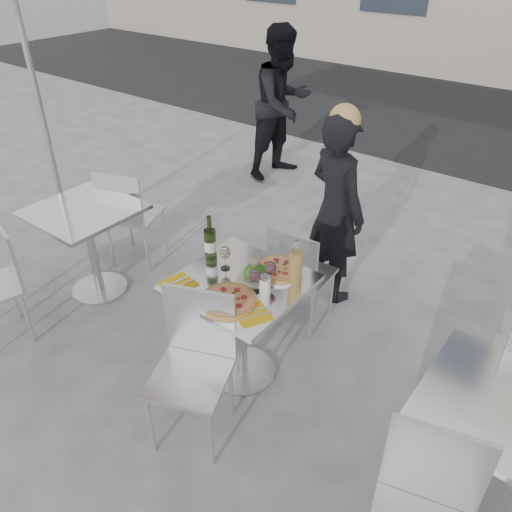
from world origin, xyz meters
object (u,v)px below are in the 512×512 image
Objects in this scene: carafe at (295,266)px; wineglass_red_a at (254,276)px; wineglass_white_a at (225,253)px; main_table at (241,309)px; woman_diner at (336,210)px; wineglass_white_b at (255,261)px; chair_near at (195,355)px; napkin_right at (252,314)px; salad_plate at (256,273)px; chair_far at (298,271)px; side_chair_rnear at (425,509)px; sugar_shaker at (265,284)px; wine_bottle at (210,242)px; wineglass_red_b at (271,269)px; pedestrian_a at (283,104)px; side_table_right at (496,437)px; pizza_near at (228,300)px; side_table_left at (88,233)px; pizza_far at (278,270)px; napkin_left at (178,284)px; side_chair_lfar at (128,211)px.

carafe reaches higher than wineglass_red_a.
main_table is at bearing -16.89° from wineglass_white_a.
woman_diner reaches higher than wineglass_white_b.
chair_near is 3.69× the size of napkin_right.
salad_plate is 0.15m from wineglass_red_a.
chair_far is 1.76m from side_chair_rnear.
sugar_shaker is 0.22m from napkin_right.
chair_far is 2.88× the size of carafe.
wine_bottle reaches higher than main_table.
wine_bottle reaches higher than wineglass_red_b.
wine_bottle is (-0.31, 0.08, 0.32)m from main_table.
pedestrian_a is 15.69× the size of sugar_shaker.
wineglass_white_a is at bearing 178.35° from side_table_right.
chair_near is 0.35m from pizza_near.
chair_far is 1.06m from chair_near.
wineglass_white_a is 0.19m from wineglass_white_b.
napkin_right is at bearing -27.14° from wine_bottle.
wineglass_white_a is 1.00× the size of wineglass_red_b.
wineglass_white_a is (1.53, -2.79, 0.02)m from pedestrian_a.
side_table_left is 2.54× the size of wine_bottle.
pizza_far is 2.99× the size of sugar_shaker.
sugar_shaker is (0.16, -0.60, 0.31)m from chair_far.
side_table_left is at bearing 173.10° from pizza_near.
side_table_right is at bearing 7.52° from pizza_near.
wineglass_red_b is at bearing -0.32° from wine_bottle.
side_chair_rnear is at bearing -24.90° from chair_near.
wineglass_white_a reaches higher than salad_plate.
wineglass_red_a is at bearing 38.28° from napkin_left.
sugar_shaker is (0.17, 0.01, 0.26)m from main_table.
napkin_left is (-1.64, 0.28, 0.23)m from side_chair_rnear.
wine_bottle is at bearing 177.31° from side_table_right.
sugar_shaker is at bearing -9.01° from wine_bottle.
wineglass_red_a reaches higher than napkin_left.
napkin_right is at bearing -136.96° from pedestrian_a.
woman_diner reaches higher than pizza_far.
napkin_left is (-0.32, -0.32, -0.03)m from salad_plate.
side_chair_lfar is at bearing 1.51° from chair_far.
side_chair_rnear reaches higher than napkin_right.
side_chair_rnear is at bearing -26.29° from wineglass_red_b.
napkin_left is at bearing -131.95° from wineglass_white_b.
wine_bottle is (-0.35, 0.54, 0.33)m from chair_near.
napkin_right is (0.20, 0.26, 0.22)m from chair_near.
pizza_near is 3.03× the size of sugar_shaker.
woman_diner is 9.37× the size of wineglass_red_a.
side_table_right is at bearing -2.69° from wine_bottle.
pedestrian_a reaches higher than carafe.
main_table is 0.42m from napkin_left.
salad_plate reaches higher than main_table.
main_table is at bearing 0.00° from side_table_left.
wineglass_white_b is (1.60, -0.35, 0.33)m from side_chair_lfar.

